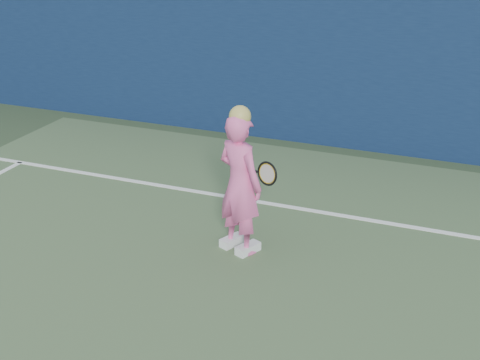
% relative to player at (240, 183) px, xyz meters
% --- Properties ---
extents(backstop_wall, '(24.00, 0.40, 2.50)m').
position_rel_player_xyz_m(backstop_wall, '(0.98, 3.68, 0.49)').
color(backstop_wall, '#0D1E3D').
rests_on(backstop_wall, ground).
extents(player, '(0.65, 0.55, 1.59)m').
position_rel_player_xyz_m(player, '(0.00, 0.00, 0.00)').
color(player, pink).
rests_on(player, ground).
extents(racket, '(0.43, 0.32, 0.27)m').
position_rel_player_xyz_m(racket, '(0.15, 0.38, -0.01)').
color(racket, black).
rests_on(racket, ground).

